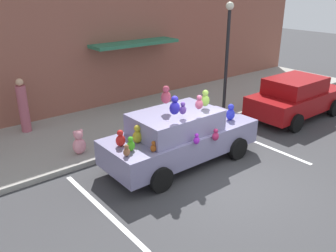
{
  "coord_description": "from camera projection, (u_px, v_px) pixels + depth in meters",
  "views": [
    {
      "loc": [
        -6.06,
        -5.14,
        4.7
      ],
      "look_at": [
        -0.17,
        2.23,
        0.9
      ],
      "focal_mm": 37.9,
      "sensor_mm": 36.0,
      "label": 1
    }
  ],
  "objects": [
    {
      "name": "storefront_building",
      "position": [
        88.0,
        28.0,
        12.98
      ],
      "size": [
        24.0,
        1.25,
        6.4
      ],
      "color": "brown",
      "rests_on": "ground"
    },
    {
      "name": "plush_covered_car",
      "position": [
        180.0,
        136.0,
        9.73
      ],
      "size": [
        4.46,
        1.97,
        2.26
      ],
      "color": "gray",
      "rests_on": "ground"
    },
    {
      "name": "sidewalk",
      "position": [
        123.0,
        124.0,
        12.59
      ],
      "size": [
        24.0,
        4.0,
        0.15
      ],
      "primitive_type": "cube",
      "color": "gray",
      "rests_on": "ground"
    },
    {
      "name": "teddy_bear_on_sidewalk",
      "position": [
        79.0,
        143.0,
        10.08
      ],
      "size": [
        0.39,
        0.32,
        0.74
      ],
      "color": "pink",
      "rests_on": "sidewalk"
    },
    {
      "name": "parked_sedan_behind",
      "position": [
        296.0,
        97.0,
        13.13
      ],
      "size": [
        4.08,
        1.92,
        1.54
      ],
      "color": "maroon",
      "rests_on": "ground"
    },
    {
      "name": "ground_plane",
      "position": [
        228.0,
        183.0,
        8.99
      ],
      "size": [
        60.0,
        60.0,
        0.0
      ],
      "primitive_type": "plane",
      "color": "#38383A"
    },
    {
      "name": "parking_stripe_front",
      "position": [
        259.0,
        143.0,
        11.2
      ],
      "size": [
        0.12,
        3.6,
        0.01
      ],
      "primitive_type": "cube",
      "color": "silver",
      "rests_on": "ground"
    },
    {
      "name": "parking_stripe_rear",
      "position": [
        102.0,
        209.0,
        7.95
      ],
      "size": [
        0.12,
        3.6,
        0.01
      ],
      "primitive_type": "cube",
      "color": "silver",
      "rests_on": "ground"
    },
    {
      "name": "pedestrian_near_shopfront",
      "position": [
        23.0,
        107.0,
        11.45
      ],
      "size": [
        0.31,
        0.31,
        1.78
      ],
      "color": "#AA5362",
      "rests_on": "sidewalk"
    },
    {
      "name": "street_lamp_post",
      "position": [
        227.0,
        48.0,
        12.63
      ],
      "size": [
        0.28,
        0.28,
        3.98
      ],
      "color": "black",
      "rests_on": "sidewalk"
    }
  ]
}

